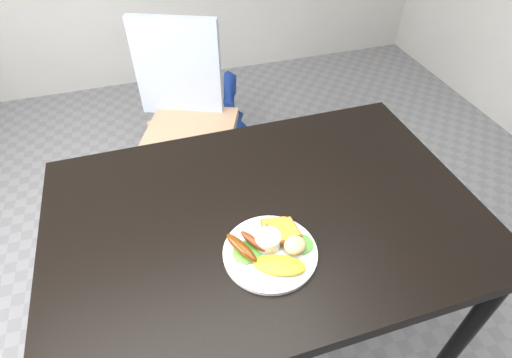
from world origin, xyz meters
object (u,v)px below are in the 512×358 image
Objects in this scene: dining_table at (265,216)px; plate at (270,253)px; person at (179,50)px; dining_chair at (191,133)px.

dining_table is 5.05× the size of plate.
person reaches higher than plate.
plate is at bearing -63.39° from dining_chair.
person is at bearing 95.78° from dining_table.
dining_table reaches higher than dining_chair.
person is (-0.09, 0.87, 0.11)m from dining_table.
plate is (-0.03, -0.14, 0.03)m from dining_table.
plate is (0.05, -1.01, -0.09)m from person.
dining_table is at bearing 76.64° from plate.
dining_table is at bearing -60.48° from dining_chair.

